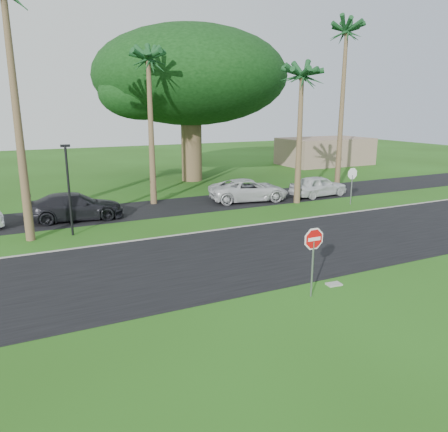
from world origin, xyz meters
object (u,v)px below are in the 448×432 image
Objects in this scene: stop_sign_far at (352,178)px; car_red at (71,206)px; car_dark at (75,207)px; car_pickup at (318,186)px; car_minivan at (249,190)px; stop_sign_near at (313,248)px.

stop_sign_far is 18.14m from car_red.
car_pickup is (17.11, -0.54, -0.02)m from car_dark.
car_red is 0.70× the size of car_minivan.
car_red is at bearing 111.19° from stop_sign_near.
car_pickup is at bearing -88.26° from car_minivan.
car_minivan is 5.48m from car_pickup.
stop_sign_far is at bearing -93.54° from car_red.
car_dark is at bearing -11.98° from stop_sign_far.
stop_sign_far is 7.02m from car_minivan.
car_red is 11.82m from car_minivan.
stop_sign_near reaches higher than car_red.
car_dark reaches higher than car_red.
stop_sign_far is at bearing -96.54° from car_dark.
stop_sign_far is 0.58× the size of car_pickup.
stop_sign_near is 18.07m from car_pickup.
car_dark is at bearing 101.10° from car_minivan.
car_pickup is at bearing 51.66° from stop_sign_near.
car_minivan reaches higher than car_pickup.
car_minivan is at bearing -34.49° from stop_sign_far.
car_dark is (-17.41, 3.69, -0.98)m from stop_sign_far.
car_red is 0.87m from car_dark.
car_dark is 11.69m from car_minivan.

